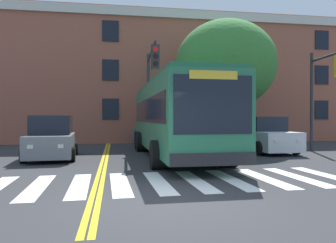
# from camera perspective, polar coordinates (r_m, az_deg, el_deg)

# --- Properties ---
(ground_plane) EXTENTS (120.00, 120.00, 0.00)m
(ground_plane) POSITION_cam_1_polar(r_m,az_deg,el_deg) (6.79, -0.69, -14.06)
(ground_plane) COLOR #303033
(crosswalk) EXTENTS (9.78, 3.54, 0.01)m
(crosswalk) POSITION_cam_1_polar(r_m,az_deg,el_deg) (9.02, 1.59, -10.36)
(crosswalk) COLOR white
(crosswalk) RESTS_ON ground
(lane_line_yellow_inner) EXTENTS (0.12, 36.00, 0.01)m
(lane_line_yellow_inner) POSITION_cam_1_polar(r_m,az_deg,el_deg) (22.77, -10.51, -3.74)
(lane_line_yellow_inner) COLOR gold
(lane_line_yellow_inner) RESTS_ON ground
(lane_line_yellow_outer) EXTENTS (0.12, 36.00, 0.01)m
(lane_line_yellow_outer) POSITION_cam_1_polar(r_m,az_deg,el_deg) (22.76, -10.11, -3.74)
(lane_line_yellow_outer) COLOR gold
(lane_line_yellow_outer) RESTS_ON ground
(city_bus) EXTENTS (3.08, 11.32, 3.30)m
(city_bus) POSITION_cam_1_polar(r_m,az_deg,el_deg) (14.62, 1.09, 0.86)
(city_bus) COLOR #28704C
(city_bus) RESTS_ON ground
(car_grey_near_lane) EXTENTS (2.25, 4.31, 1.82)m
(car_grey_near_lane) POSITION_cam_1_polar(r_m,az_deg,el_deg) (14.80, -19.55, -2.85)
(car_grey_near_lane) COLOR slate
(car_grey_near_lane) RESTS_ON ground
(car_white_far_lane) EXTENTS (2.07, 4.72, 1.79)m
(car_white_far_lane) POSITION_cam_1_polar(r_m,az_deg,el_deg) (17.38, 16.25, -2.42)
(car_white_far_lane) COLOR white
(car_white_far_lane) RESTS_ON ground
(car_teal_behind_bus) EXTENTS (2.08, 4.16, 1.84)m
(car_teal_behind_bus) POSITION_cam_1_polar(r_m,az_deg,el_deg) (24.22, -4.18, -1.50)
(car_teal_behind_bus) COLOR #236B70
(car_teal_behind_bus) RESTS_ON ground
(traffic_light_near_corner) EXTENTS (0.43, 2.61, 5.10)m
(traffic_light_near_corner) POSITION_cam_1_polar(r_m,az_deg,el_deg) (17.70, 25.39, 5.90)
(traffic_light_near_corner) COLOR #28282D
(traffic_light_near_corner) RESTS_ON ground
(traffic_light_overhead) EXTENTS (0.40, 4.56, 5.23)m
(traffic_light_overhead) POSITION_cam_1_polar(r_m,az_deg,el_deg) (16.07, -3.01, 7.32)
(traffic_light_overhead) COLOR #28282D
(traffic_light_overhead) RESTS_ON ground
(street_tree_curbside_large) EXTENTS (7.13, 7.25, 7.41)m
(street_tree_curbside_large) POSITION_cam_1_polar(r_m,az_deg,el_deg) (19.60, 9.97, 9.64)
(street_tree_curbside_large) COLOR brown
(street_tree_curbside_large) RESTS_ON ground
(building_facade) EXTENTS (29.22, 9.48, 9.35)m
(building_facade) POSITION_cam_1_polar(r_m,az_deg,el_deg) (27.42, -1.63, 6.79)
(building_facade) COLOR #9E5642
(building_facade) RESTS_ON ground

